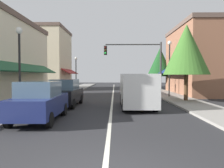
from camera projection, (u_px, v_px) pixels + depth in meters
ground_plane at (113, 96)px, 22.19m from camera, size 80.00×80.00×0.00m
sidewalk_left at (58, 95)px, 22.26m from camera, size 2.60×56.00×0.12m
sidewalk_right at (168, 95)px, 22.11m from camera, size 2.60×56.00×0.12m
lane_center_stripe at (113, 96)px, 22.19m from camera, size 0.14×52.00×0.01m
storefront_right_block at (203, 60)px, 23.92m from camera, size 6.92×10.20×7.30m
storefront_far_left at (48, 59)px, 32.14m from camera, size 6.44×8.20×8.68m
parked_car_nearest_left at (40, 101)px, 9.94m from camera, size 1.83×4.13×1.77m
parked_car_second_left at (65, 93)px, 14.79m from camera, size 1.87×4.15×1.77m
van_in_lane at (137, 89)px, 14.05m from camera, size 2.03×5.19×2.12m
traffic_signal_mast_arm at (140, 58)px, 22.36m from camera, size 5.78×0.50×5.36m
street_lamp_left_near at (19, 55)px, 11.98m from camera, size 0.36×0.36×4.61m
street_lamp_right_mid at (169, 60)px, 20.19m from camera, size 0.36×0.36×5.14m
street_lamp_left_far at (76, 68)px, 28.76m from camera, size 0.36×0.36×4.39m
tree_right_near at (186, 50)px, 16.92m from camera, size 3.46×3.46×5.89m
tree_right_far at (160, 62)px, 29.38m from camera, size 3.40×3.40×5.64m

